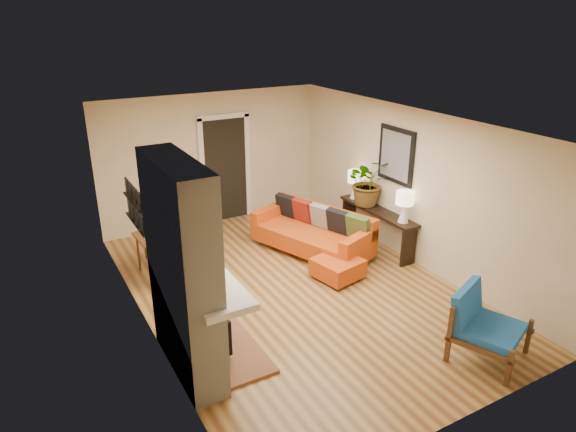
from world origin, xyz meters
The scene contains 10 objects.
room_shell centered at (0.60, 2.63, 1.24)m, with size 6.50×6.50×6.50m.
fireplace centered at (-2.00, -1.00, 1.24)m, with size 1.09×1.68×2.60m.
sofa centered at (1.00, 1.01, 0.37)m, with size 1.60×2.35×0.85m.
ottoman centered at (0.77, -0.05, 0.20)m, with size 0.78×0.78×0.34m.
blue_chair centered at (1.20, -2.54, 0.48)m, with size 1.09×1.08×0.88m.
dining_table centered at (-1.58, 1.45, 0.54)m, with size 0.74×1.55×0.83m.
console_table centered at (2.07, 0.60, 0.58)m, with size 0.34×1.85×0.72m.
lamp_near centered at (2.07, -0.06, 1.06)m, with size 0.30×0.30×0.54m.
lamp_far centered at (2.07, 1.29, 1.06)m, with size 0.30×0.30×0.54m.
houseplant centered at (2.06, 0.90, 1.17)m, with size 0.80×0.69×0.89m, color #1E5919.
Camera 1 is at (-3.53, -6.05, 4.03)m, focal length 32.00 mm.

